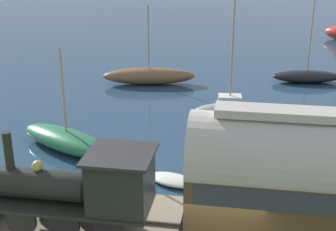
% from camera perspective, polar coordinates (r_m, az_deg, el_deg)
% --- Properties ---
extents(harbor_water, '(80.00, 80.00, 0.01)m').
position_cam_1_polar(harbor_water, '(56.24, 9.11, 10.69)').
color(harbor_water, navy).
rests_on(harbor_water, ground).
extents(steam_locomotive, '(2.04, 5.79, 3.22)m').
position_cam_1_polar(steam_locomotive, '(15.19, -10.07, -8.39)').
color(steam_locomotive, black).
rests_on(steam_locomotive, rail_embankment).
extents(sailboat_green, '(4.10, 5.88, 4.98)m').
position_cam_1_polar(sailboat_green, '(22.72, -12.20, -2.96)').
color(sailboat_green, '#236B42').
rests_on(sailboat_green, harbor_water).
extents(sailboat_brown, '(2.65, 6.53, 5.45)m').
position_cam_1_polar(sailboat_brown, '(32.53, -2.34, 4.85)').
color(sailboat_brown, brown).
rests_on(sailboat_brown, harbor_water).
extents(sailboat_black, '(2.16, 4.92, 8.81)m').
position_cam_1_polar(sailboat_black, '(34.37, 16.53, 4.68)').
color(sailboat_black, black).
rests_on(sailboat_black, harbor_water).
extents(sailboat_gray, '(1.72, 4.13, 9.08)m').
position_cam_1_polar(sailboat_gray, '(25.17, 7.47, 0.29)').
color(sailboat_gray, gray).
rests_on(sailboat_gray, harbor_water).
extents(rowboat_off_pier, '(1.64, 2.28, 0.32)m').
position_cam_1_polar(rowboat_off_pier, '(19.38, 0.57, -7.85)').
color(rowboat_off_pier, silver).
rests_on(rowboat_off_pier, harbor_water).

